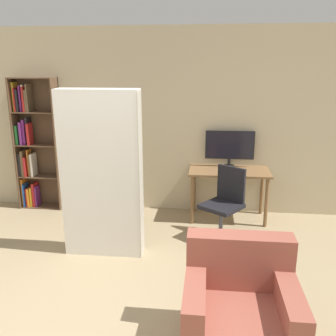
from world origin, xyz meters
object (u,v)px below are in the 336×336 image
Objects in this scene: monitor at (230,146)px; office_chair at (224,211)px; armchair at (240,312)px; bookshelf at (34,146)px; mattress_near at (102,175)px.

monitor is 0.76× the size of office_chair.
bookshelf is at bearing 136.24° from armchair.
monitor is 0.82× the size of armchair.
bookshelf reaches higher than office_chair.
armchair is (1.46, -1.40, -0.64)m from mattress_near.
monitor reaches higher than armchair.
bookshelf is at bearing -179.82° from monitor.
armchair is (0.06, -1.96, -0.05)m from office_chair.
office_chair is 0.48× the size of mattress_near.
bookshelf is 4.10m from armchair.
mattress_near is (-1.40, -0.55, 0.59)m from office_chair.
armchair is at bearing -43.90° from mattress_near.
office_chair is at bearing -96.02° from monitor.
mattress_near is at bearing -43.62° from bookshelf.
bookshelf is 2.34× the size of armchair.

